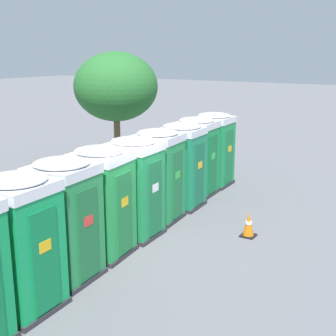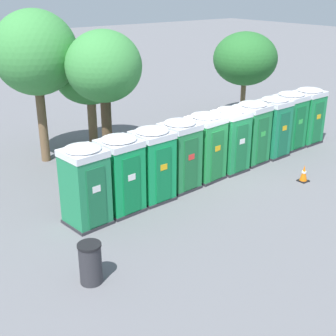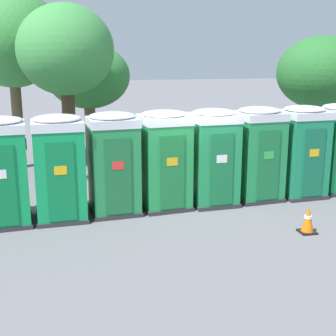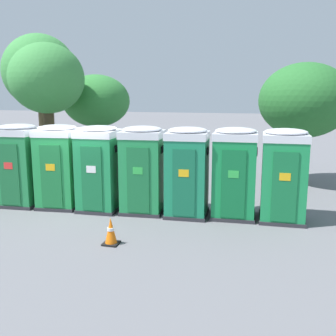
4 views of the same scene
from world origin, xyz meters
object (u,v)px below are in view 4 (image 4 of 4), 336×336
object	(u,v)px
portapotty_7	(187,171)
portapotty_3	(20,165)
portapotty_8	(234,172)
portapotty_5	(99,168)
street_tree_3	(47,80)
portapotty_4	(59,166)
portapotty_9	(284,175)
street_tree_2	(40,72)
street_tree_0	(96,102)
street_tree_1	(305,101)
traffic_cone	(111,231)
portapotty_6	(143,169)

from	to	relation	value
portapotty_7	portapotty_3	bearing A→B (deg)	-176.80
portapotty_3	portapotty_7	distance (m)	5.27
portapotty_3	portapotty_8	xyz separation A→B (m)	(6.57, 0.50, -0.00)
portapotty_5	street_tree_3	distance (m)	5.53
portapotty_4	portapotty_9	xyz separation A→B (m)	(6.58, 0.42, -0.00)
portapotty_9	street_tree_2	world-z (taller)	street_tree_2
portapotty_3	portapotty_5	bearing A→B (deg)	2.96
portapotty_9	street_tree_3	world-z (taller)	street_tree_3
street_tree_0	portapotty_5	bearing A→B (deg)	-64.35
street_tree_1	portapotty_5	bearing A→B (deg)	-139.28
portapotty_9	street_tree_2	xyz separation A→B (m)	(-10.58, 5.04, 3.10)
portapotty_4	portapotty_9	world-z (taller)	same
portapotty_5	portapotty_8	xyz separation A→B (m)	(3.94, 0.37, -0.00)
portapotty_9	street_tree_2	size ratio (longest dim) A/B	0.42
portapotty_4	street_tree_0	bearing A→B (deg)	104.27
portapotty_5	street_tree_2	size ratio (longest dim) A/B	0.42
portapotty_5	portapotty_8	distance (m)	3.96
street_tree_3	traffic_cone	world-z (taller)	street_tree_3
portapotty_4	portapotty_9	distance (m)	6.59
portapotty_3	street_tree_3	world-z (taller)	street_tree_3
portapotty_8	traffic_cone	world-z (taller)	portapotty_8
portapotty_3	street_tree_2	bearing A→B (deg)	115.78
portapotty_4	portapotty_7	bearing A→B (deg)	2.70
portapotty_3	street_tree_2	world-z (taller)	street_tree_2
portapotty_3	portapotty_4	distance (m)	1.32
street_tree_1	portapotty_9	bearing A→B (deg)	-98.61
portapotty_9	street_tree_0	size ratio (longest dim) A/B	0.59
portapotty_7	portapotty_6	bearing A→B (deg)	-179.61
portapotty_6	street_tree_0	xyz separation A→B (m)	(-4.13, 5.72, 1.81)
portapotty_5	traffic_cone	bearing A→B (deg)	-60.30
street_tree_0	street_tree_2	xyz separation A→B (m)	(-2.50, -0.44, 1.30)
street_tree_2	portapotty_8	bearing A→B (deg)	-28.68
portapotty_9	street_tree_1	distance (m)	5.18
portapotty_7	street_tree_2	bearing A→B (deg)	146.46
portapotty_3	portapotty_9	size ratio (longest dim) A/B	1.00
portapotty_4	portapotty_9	bearing A→B (deg)	3.62
portapotty_3	street_tree_1	distance (m)	10.28
street_tree_0	street_tree_2	bearing A→B (deg)	-169.98
portapotty_7	portapotty_9	distance (m)	2.64
portapotty_4	street_tree_3	xyz separation A→B (m)	(-2.29, 3.25, 2.68)
street_tree_0	street_tree_3	xyz separation A→B (m)	(-0.79, -2.65, 0.88)
street_tree_0	street_tree_3	bearing A→B (deg)	-106.62
portapotty_5	street_tree_2	distance (m)	8.21
portapotty_4	portapotty_8	distance (m)	5.27
portapotty_8	street_tree_3	world-z (taller)	street_tree_3
portapotty_3	portapotty_4	size ratio (longest dim) A/B	1.00
street_tree_1	traffic_cone	bearing A→B (deg)	-120.83
portapotty_9	street_tree_0	xyz separation A→B (m)	(-8.08, 5.49, 1.81)
street_tree_1	street_tree_2	bearing A→B (deg)	178.56
portapotty_7	street_tree_2	world-z (taller)	street_tree_2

